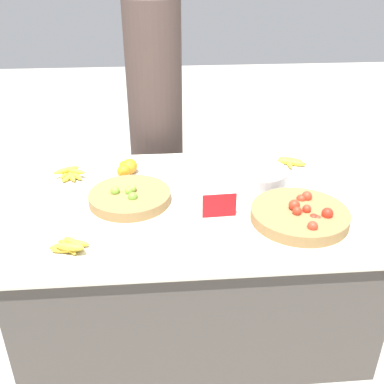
{
  "coord_description": "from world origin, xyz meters",
  "views": [
    {
      "loc": [
        -0.16,
        -1.94,
        1.78
      ],
      "look_at": [
        0.0,
        0.0,
        0.73
      ],
      "focal_mm": 42.0,
      "sensor_mm": 36.0,
      "label": 1
    }
  ],
  "objects_px": {
    "lime_bowl": "(130,197)",
    "vendor_person": "(156,117)",
    "price_sign": "(219,206)",
    "metal_bowl": "(259,176)",
    "tomato_basket": "(300,215)"
  },
  "relations": [
    {
      "from": "metal_bowl",
      "to": "vendor_person",
      "type": "bearing_deg",
      "value": 124.87
    },
    {
      "from": "tomato_basket",
      "to": "metal_bowl",
      "type": "height_order",
      "value": "tomato_basket"
    },
    {
      "from": "lime_bowl",
      "to": "tomato_basket",
      "type": "xyz_separation_m",
      "value": [
        0.78,
        -0.24,
        0.0
      ]
    },
    {
      "from": "vendor_person",
      "to": "lime_bowl",
      "type": "bearing_deg",
      "value": -98.47
    },
    {
      "from": "metal_bowl",
      "to": "vendor_person",
      "type": "height_order",
      "value": "vendor_person"
    },
    {
      "from": "lime_bowl",
      "to": "price_sign",
      "type": "relative_size",
      "value": 2.54
    },
    {
      "from": "lime_bowl",
      "to": "vendor_person",
      "type": "relative_size",
      "value": 0.23
    },
    {
      "from": "price_sign",
      "to": "metal_bowl",
      "type": "bearing_deg",
      "value": 49.06
    },
    {
      "from": "tomato_basket",
      "to": "price_sign",
      "type": "xyz_separation_m",
      "value": [
        -0.37,
        0.06,
        0.03
      ]
    },
    {
      "from": "lime_bowl",
      "to": "price_sign",
      "type": "height_order",
      "value": "price_sign"
    },
    {
      "from": "lime_bowl",
      "to": "tomato_basket",
      "type": "height_order",
      "value": "tomato_basket"
    },
    {
      "from": "price_sign",
      "to": "vendor_person",
      "type": "relative_size",
      "value": 0.09
    },
    {
      "from": "lime_bowl",
      "to": "vendor_person",
      "type": "height_order",
      "value": "vendor_person"
    },
    {
      "from": "lime_bowl",
      "to": "vendor_person",
      "type": "distance_m",
      "value": 0.94
    },
    {
      "from": "price_sign",
      "to": "lime_bowl",
      "type": "bearing_deg",
      "value": 154.43
    }
  ]
}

